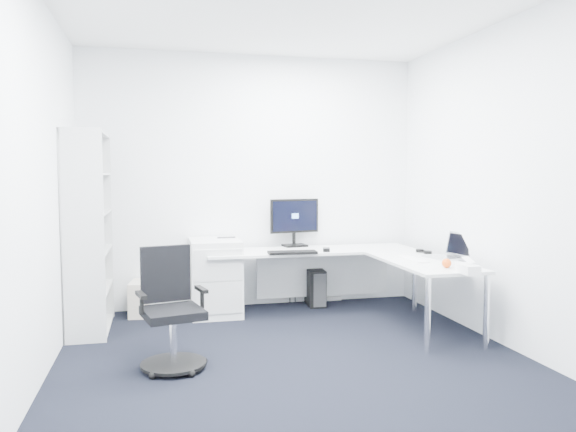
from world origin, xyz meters
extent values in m
plane|color=black|center=(0.00, 0.00, 0.00)|extent=(4.20, 4.20, 0.00)
cube|color=white|center=(0.00, 2.10, 1.35)|extent=(3.60, 0.02, 2.70)
cube|color=white|center=(0.00, -2.10, 1.35)|extent=(3.60, 0.02, 2.70)
cube|color=white|center=(-1.80, 0.00, 1.35)|extent=(0.02, 4.20, 2.70)
cube|color=white|center=(1.80, 0.00, 1.35)|extent=(0.02, 4.20, 2.70)
cube|color=silver|center=(-0.45, 1.77, 0.38)|extent=(0.50, 0.62, 0.77)
cube|color=black|center=(0.66, 1.93, 0.20)|extent=(0.21, 0.42, 0.39)
cube|color=beige|center=(-1.20, 1.89, 0.17)|extent=(0.21, 0.38, 0.35)
cube|color=white|center=(0.84, 2.08, 0.02)|extent=(0.35, 0.07, 0.04)
cube|color=black|center=(0.29, 1.46, 0.65)|extent=(0.49, 0.20, 0.02)
cube|color=black|center=(0.66, 1.52, 0.66)|extent=(0.09, 0.13, 0.04)
cube|color=white|center=(1.27, 0.81, 0.65)|extent=(0.13, 0.43, 0.01)
sphere|color=#F75715|center=(1.36, 0.34, 0.68)|extent=(0.08, 0.08, 0.08)
cube|color=white|center=(1.38, 0.04, 0.68)|extent=(0.13, 0.22, 0.08)
camera|label=1|loc=(-1.02, -3.91, 1.44)|focal=35.00mm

